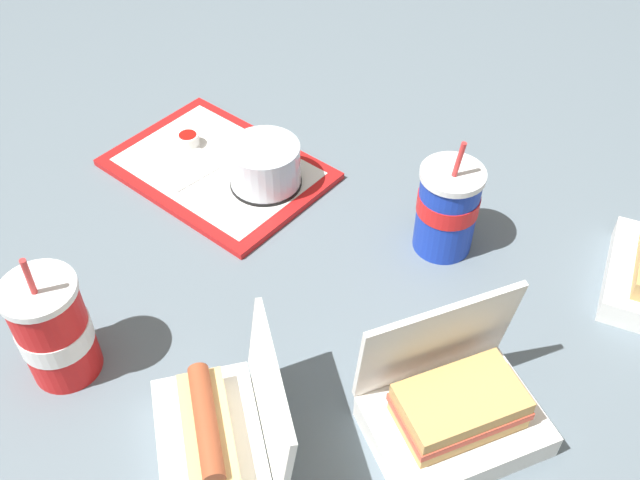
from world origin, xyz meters
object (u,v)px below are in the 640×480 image
(food_tray, at_px, (218,169))
(soda_cup_front, at_px, (54,330))
(cake_container, at_px, (265,166))
(clamshell_hotdog_corner, at_px, (219,437))
(clamshell_sandwich_right, at_px, (454,410))
(ketchup_cup, at_px, (188,140))
(soda_cup_center, at_px, (447,208))
(plastic_fork, at_px, (237,148))

(food_tray, relative_size, soda_cup_front, 1.85)
(cake_container, height_order, clamshell_hotdog_corner, clamshell_hotdog_corner)
(food_tray, distance_m, clamshell_hotdog_corner, 0.55)
(food_tray, distance_m, clamshell_sandwich_right, 0.62)
(ketchup_cup, xyz_separation_m, soda_cup_front, (0.14, -0.47, 0.05))
(food_tray, relative_size, clamshell_hotdog_corner, 1.66)
(cake_container, bearing_deg, soda_cup_center, 3.46)
(clamshell_sandwich_right, bearing_deg, food_tray, 152.61)
(plastic_fork, distance_m, clamshell_hotdog_corner, 0.60)
(food_tray, relative_size, clamshell_sandwich_right, 1.59)
(food_tray, xyz_separation_m, cake_container, (0.10, 0.00, 0.04))
(cake_container, distance_m, soda_cup_center, 0.32)
(cake_container, bearing_deg, clamshell_sandwich_right, -32.47)
(soda_cup_front, bearing_deg, clamshell_hotdog_corner, -1.89)
(food_tray, height_order, cake_container, cake_container)
(cake_container, height_order, soda_cup_front, soda_cup_front)
(clamshell_sandwich_right, xyz_separation_m, soda_cup_front, (-0.49, -0.16, 0.04))
(cake_container, height_order, plastic_fork, cake_container)
(soda_cup_front, bearing_deg, plastic_fork, 96.28)
(plastic_fork, bearing_deg, food_tray, -109.64)
(food_tray, bearing_deg, clamshell_hotdog_corner, -55.06)
(ketchup_cup, xyz_separation_m, plastic_fork, (0.08, 0.03, -0.01))
(plastic_fork, bearing_deg, clamshell_sandwich_right, -48.75)
(plastic_fork, distance_m, soda_cup_front, 0.51)
(ketchup_cup, distance_m, soda_cup_center, 0.50)
(ketchup_cup, distance_m, clamshell_sandwich_right, 0.70)
(clamshell_sandwich_right, bearing_deg, soda_cup_front, -162.15)
(ketchup_cup, relative_size, soda_cup_center, 0.19)
(plastic_fork, bearing_deg, clamshell_hotdog_corner, -75.13)
(plastic_fork, height_order, clamshell_sandwich_right, clamshell_sandwich_right)
(clamshell_hotdog_corner, distance_m, soda_cup_front, 0.26)
(plastic_fork, bearing_deg, ketchup_cup, -173.81)
(clamshell_hotdog_corner, distance_m, clamshell_sandwich_right, 0.29)
(clamshell_sandwich_right, bearing_deg, soda_cup_center, 113.54)
(food_tray, distance_m, plastic_fork, 0.06)
(food_tray, bearing_deg, ketchup_cup, 162.78)
(ketchup_cup, relative_size, clamshell_hotdog_corner, 0.16)
(ketchup_cup, height_order, clamshell_sandwich_right, clamshell_sandwich_right)
(soda_cup_center, xyz_separation_m, soda_cup_front, (-0.36, -0.47, 0.00))
(clamshell_sandwich_right, bearing_deg, plastic_fork, 147.85)
(food_tray, height_order, plastic_fork, plastic_fork)
(clamshell_hotdog_corner, bearing_deg, soda_cup_front, 178.11)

